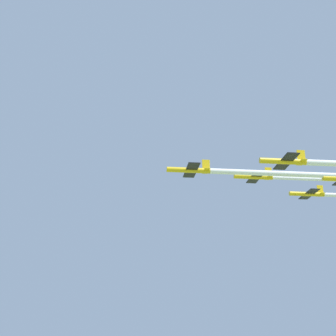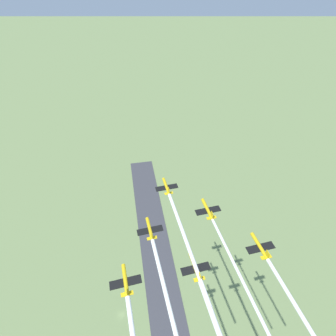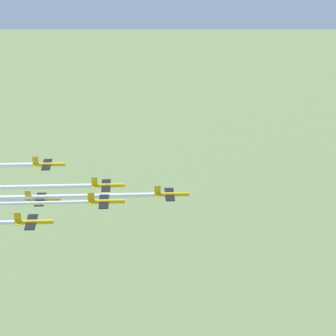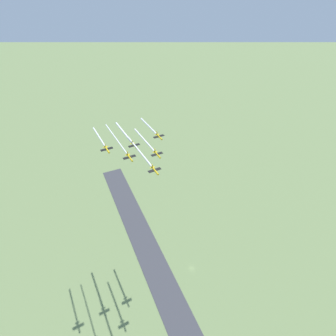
{
  "view_description": "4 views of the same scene",
  "coord_description": "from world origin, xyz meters",
  "px_view_note": "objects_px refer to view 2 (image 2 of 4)",
  "views": [
    {
      "loc": [
        49.47,
        -36.96,
        87.28
      ],
      "look_at": [
        -19.96,
        15.63,
        121.04
      ],
      "focal_mm": 50.0,
      "sensor_mm": 36.0,
      "label": 1
    },
    {
      "loc": [
        30.12,
        74.5,
        193.24
      ],
      "look_at": [
        -26.72,
        18.76,
        126.99
      ],
      "focal_mm": 28.0,
      "sensor_mm": 36.0,
      "label": 2
    },
    {
      "loc": [
        -182.1,
        132.13,
        207.63
      ],
      "look_at": [
        -17.17,
        20.61,
        128.35
      ],
      "focal_mm": 85.0,
      "sensor_mm": 36.0,
      "label": 3
    },
    {
      "loc": [
        -130.14,
        -51.47,
        224.92
      ],
      "look_at": [
        -15.73,
        16.58,
        123.13
      ],
      "focal_mm": 28.0,
      "sensor_mm": 36.0,
      "label": 4
    }
  ],
  "objects_px": {
    "jet_0": "(167,187)",
    "jet_1": "(150,230)",
    "jet_5": "(260,247)",
    "jet_2": "(208,210)",
    "jet_3": "(125,281)",
    "jet_4": "(195,268)"
  },
  "relations": [
    {
      "from": "jet_2",
      "to": "jet_3",
      "type": "distance_m",
      "value": 34.81
    },
    {
      "from": "jet_4",
      "to": "jet_5",
      "type": "relative_size",
      "value": 1.0
    },
    {
      "from": "jet_0",
      "to": "jet_5",
      "type": "xyz_separation_m",
      "value": [
        0.46,
        39.79,
        2.34
      ]
    },
    {
      "from": "jet_2",
      "to": "jet_5",
      "type": "height_order",
      "value": "jet_2"
    },
    {
      "from": "jet_1",
      "to": "jet_5",
      "type": "relative_size",
      "value": 1.0
    },
    {
      "from": "jet_0",
      "to": "jet_3",
      "type": "bearing_deg",
      "value": -120.47
    },
    {
      "from": "jet_1",
      "to": "jet_3",
      "type": "distance_m",
      "value": 20.07
    },
    {
      "from": "jet_0",
      "to": "jet_1",
      "type": "distance_m",
      "value": 19.94
    },
    {
      "from": "jet_1",
      "to": "jet_5",
      "type": "distance_m",
      "value": 34.97
    },
    {
      "from": "jet_0",
      "to": "jet_2",
      "type": "xyz_separation_m",
      "value": [
        0.23,
        19.89,
        2.81
      ]
    },
    {
      "from": "jet_2",
      "to": "jet_4",
      "type": "xyz_separation_m",
      "value": [
        17.5,
        9.46,
        -3.48
      ]
    },
    {
      "from": "jet_1",
      "to": "jet_4",
      "type": "relative_size",
      "value": 1.0
    },
    {
      "from": "jet_2",
      "to": "jet_0",
      "type": "bearing_deg",
      "value": 120.47
    },
    {
      "from": "jet_4",
      "to": "jet_0",
      "type": "bearing_deg",
      "value": 90.0
    },
    {
      "from": "jet_3",
      "to": "jet_5",
      "type": "bearing_deg",
      "value": -0.0
    },
    {
      "from": "jet_2",
      "to": "jet_5",
      "type": "xyz_separation_m",
      "value": [
        0.23,
        19.89,
        -0.47
      ]
    },
    {
      "from": "jet_4",
      "to": "jet_2",
      "type": "bearing_deg",
      "value": 59.53
    },
    {
      "from": "jet_0",
      "to": "jet_3",
      "type": "xyz_separation_m",
      "value": [
        35.0,
        18.93,
        1.33
      ]
    },
    {
      "from": "jet_1",
      "to": "jet_4",
      "type": "xyz_separation_m",
      "value": [
        0.23,
        19.89,
        0.64
      ]
    },
    {
      "from": "jet_0",
      "to": "jet_3",
      "type": "distance_m",
      "value": 39.81
    },
    {
      "from": "jet_1",
      "to": "jet_3",
      "type": "relative_size",
      "value": 1.0
    },
    {
      "from": "jet_2",
      "to": "jet_5",
      "type": "relative_size",
      "value": 1.0
    }
  ]
}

